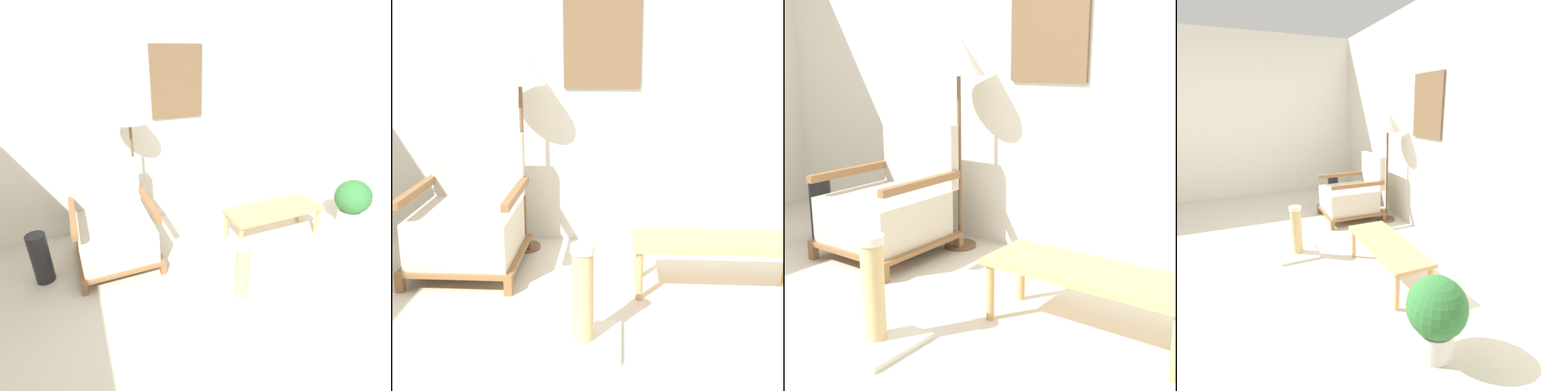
# 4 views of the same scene
# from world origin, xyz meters

# --- Properties ---
(wall_back) EXTENTS (8.00, 0.09, 2.70)m
(wall_back) POSITION_xyz_m (-0.00, 2.19, 1.35)
(wall_back) COLOR silver
(wall_back) RESTS_ON ground_plane
(armchair) EXTENTS (0.74, 0.79, 0.89)m
(armchair) POSITION_xyz_m (-0.92, 1.53, 0.32)
(armchair) COLOR brown
(armchair) RESTS_ON ground_plane
(floor_lamp) EXTENTS (0.37, 0.37, 1.50)m
(floor_lamp) POSITION_xyz_m (-0.61, 1.93, 1.30)
(floor_lamp) COLOR brown
(floor_lamp) RESTS_ON ground_plane
(coffee_table) EXTENTS (1.04, 0.39, 0.35)m
(coffee_table) POSITION_xyz_m (0.71, 1.28, 0.30)
(coffee_table) COLOR tan
(coffee_table) RESTS_ON ground_plane
(scratching_post) EXTENTS (0.40, 0.40, 0.55)m
(scratching_post) POSITION_xyz_m (-0.07, 0.59, 0.18)
(scratching_post) COLOR beige
(scratching_post) RESTS_ON ground_plane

